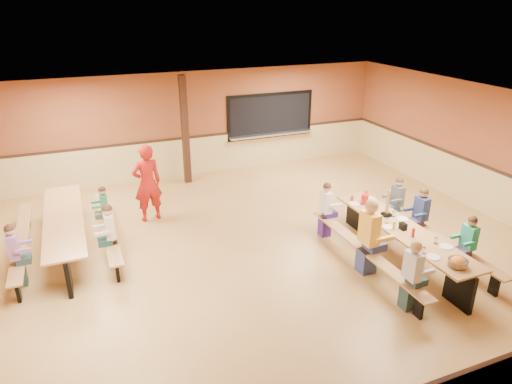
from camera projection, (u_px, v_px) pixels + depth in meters
name	position (u px, v px, depth m)	size (l,w,h in m)	color
ground	(251.00, 253.00, 9.37)	(12.00, 12.00, 0.00)	#A1743D
room_envelope	(251.00, 223.00, 9.10)	(12.04, 10.04, 3.02)	brown
kitchen_pass_through	(270.00, 118.00, 13.93)	(2.78, 0.28, 1.38)	black
structural_post	(185.00, 131.00, 12.48)	(0.18, 0.18, 3.00)	black
cafeteria_table_main	(401.00, 237.00, 8.89)	(1.91, 3.70, 0.74)	#A47241
cafeteria_table_second	(65.00, 227.00, 9.30)	(1.91, 3.70, 0.74)	#A47241
seated_child_white_left	(411.00, 276.00, 7.47)	(0.39, 0.32, 1.25)	silver
seated_adult_yellow	(369.00, 237.00, 8.47)	(0.50, 0.41, 1.48)	yellow
seated_child_grey_left	(326.00, 210.00, 9.85)	(0.38, 0.31, 1.22)	white
seated_child_teal_right	(467.00, 246.00, 8.43)	(0.36, 0.30, 1.19)	teal
seated_child_navy_right	(420.00, 217.00, 9.52)	(0.39, 0.32, 1.26)	navy
seated_child_char_right	(397.00, 204.00, 10.18)	(0.37, 0.30, 1.21)	#4B5054
seated_child_purple_sec	(16.00, 256.00, 8.10)	(0.37, 0.30, 1.20)	#8F5C93
seated_child_green_sec	(105.00, 212.00, 9.89)	(0.33, 0.27, 1.13)	#347B54
seated_child_tan_sec	(111.00, 235.00, 8.79)	(0.38, 0.31, 1.24)	beige
standing_woman	(147.00, 183.00, 10.47)	(0.67, 0.44, 1.84)	#AA1913
punch_pitcher	(365.00, 199.00, 9.79)	(0.16, 0.16, 0.22)	red
chip_bowl	(458.00, 262.00, 7.51)	(0.32, 0.32, 0.15)	orange
napkin_dispenser	(403.00, 226.00, 8.72)	(0.10, 0.14, 0.13)	black
condiment_mustard	(394.00, 225.00, 8.72)	(0.06, 0.06, 0.17)	yellow
condiment_ketchup	(413.00, 233.00, 8.44)	(0.06, 0.06, 0.17)	#B2140F
table_paddle	(387.00, 210.00, 9.24)	(0.16, 0.16, 0.56)	black
place_settings	(403.00, 225.00, 8.79)	(0.65, 3.30, 0.11)	beige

